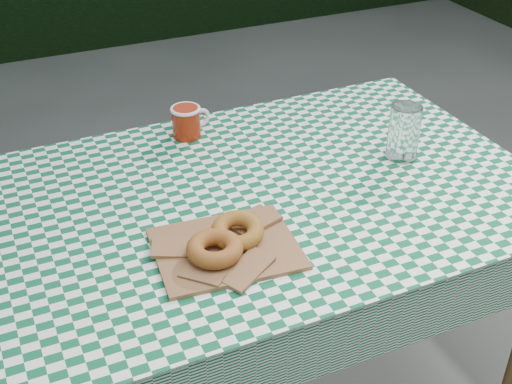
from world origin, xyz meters
TOP-DOWN VIEW (x-y plane):
  - ground at (0.00, 0.00)m, footprint 60.00×60.00m
  - table at (-0.06, -0.17)m, footprint 1.23×0.83m
  - tablecloth at (-0.06, -0.17)m, footprint 1.25×0.85m
  - paper_bag at (-0.23, -0.34)m, footprint 0.30×0.25m
  - bagel_front at (-0.26, -0.37)m, footprint 0.14×0.14m
  - bagel_back at (-0.20, -0.33)m, footprint 0.14×0.14m
  - coffee_mug at (-0.14, 0.15)m, footprint 0.17×0.17m
  - drinking_glass at (0.30, -0.17)m, footprint 0.10×0.10m

SIDE VIEW (x-z plane):
  - ground at x=0.00m, z-range 0.00..0.00m
  - table at x=-0.06m, z-range 0.00..0.75m
  - tablecloth at x=-0.06m, z-range 0.75..0.76m
  - paper_bag at x=-0.23m, z-range 0.76..0.77m
  - bagel_back at x=-0.20m, z-range 0.77..0.80m
  - bagel_front at x=-0.26m, z-range 0.77..0.81m
  - coffee_mug at x=-0.14m, z-range 0.76..0.84m
  - drinking_glass at x=0.30m, z-range 0.76..0.89m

